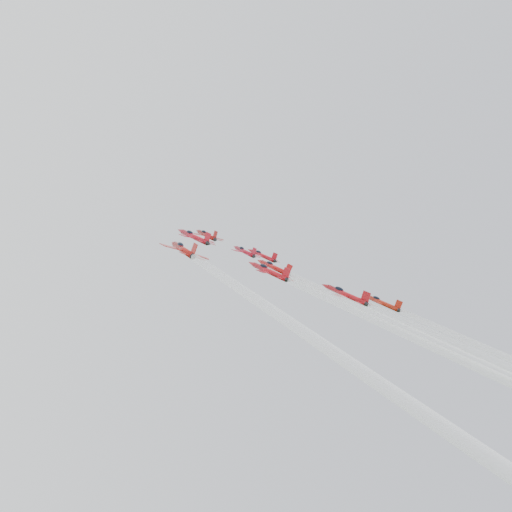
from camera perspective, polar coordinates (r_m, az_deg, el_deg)
jet_lead at (r=151.71m, az=-4.99°, el=2.12°), size 9.25×11.78×7.68m
jet_row2_left at (r=132.38m, az=-6.22°, el=1.95°), size 9.81×12.50×8.15m
jet_row2_center at (r=140.74m, az=-1.17°, el=0.47°), size 8.46×10.78×7.03m
jet_row2_right at (r=148.50m, az=0.65°, el=0.06°), size 8.54×10.88×7.09m
jet_center at (r=95.23m, az=17.03°, el=-8.20°), size 8.94×83.62×51.40m
jet_rear_farleft at (r=63.44m, az=10.79°, el=-9.26°), size 9.14×85.49×52.55m
jet_rear_left at (r=82.98m, az=18.84°, el=-9.82°), size 8.99×84.07×51.68m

